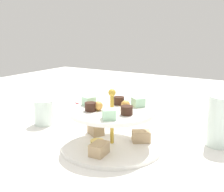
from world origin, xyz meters
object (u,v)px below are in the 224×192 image
at_px(water_glass_short_left, 44,112).
at_px(teacup_with_saucer, 84,108).
at_px(butter_knife_right, 151,113).
at_px(water_glass_tall_right, 220,121).
at_px(tiered_serving_stand, 112,129).

height_order(water_glass_short_left, teacup_with_saucer, water_glass_short_left).
bearing_deg(water_glass_short_left, butter_knife_right, 139.91).
distance_m(water_glass_tall_right, water_glass_short_left, 0.54).
bearing_deg(water_glass_tall_right, water_glass_short_left, -77.32).
height_order(teacup_with_saucer, butter_knife_right, teacup_with_saucer).
xyz_separation_m(tiered_serving_stand, water_glass_tall_right, (-0.16, 0.24, 0.02)).
xyz_separation_m(water_glass_tall_right, teacup_with_saucer, (-0.03, -0.48, -0.04)).
height_order(tiered_serving_stand, teacup_with_saucer, tiered_serving_stand).
distance_m(tiered_serving_stand, water_glass_tall_right, 0.29).
distance_m(tiered_serving_stand, water_glass_short_left, 0.29).
bearing_deg(tiered_serving_stand, teacup_with_saucer, -128.49).
bearing_deg(butter_knife_right, teacup_with_saucer, 31.90).
distance_m(water_glass_tall_right, teacup_with_saucer, 0.49).
bearing_deg(tiered_serving_stand, water_glass_short_left, -97.45).
bearing_deg(tiered_serving_stand, butter_knife_right, -174.29).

